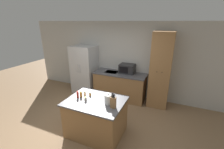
{
  "coord_description": "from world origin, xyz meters",
  "views": [
    {
      "loc": [
        1.82,
        -2.56,
        2.59
      ],
      "look_at": [
        0.11,
        1.4,
        1.05
      ],
      "focal_mm": 24.0,
      "sensor_mm": 36.0,
      "label": 1
    }
  ],
  "objects_px": {
    "spice_bottle_short_red": "(81,94)",
    "spice_bottle_pale_salt": "(86,99)",
    "pantry_cabinet": "(160,71)",
    "microwave": "(127,69)",
    "spice_bottle_green_herb": "(85,94)",
    "knife_block": "(113,102)",
    "refrigerator": "(85,69)",
    "spice_bottle_tall_dark": "(90,94)",
    "spice_bottle_amber_oil": "(78,95)",
    "kettle": "(108,99)"
  },
  "relations": [
    {
      "from": "pantry_cabinet",
      "to": "spice_bottle_amber_oil",
      "type": "bearing_deg",
      "value": -128.92
    },
    {
      "from": "microwave",
      "to": "spice_bottle_amber_oil",
      "type": "xyz_separation_m",
      "value": [
        -0.53,
        -2.08,
        -0.11
      ]
    },
    {
      "from": "pantry_cabinet",
      "to": "kettle",
      "type": "height_order",
      "value": "pantry_cabinet"
    },
    {
      "from": "microwave",
      "to": "spice_bottle_short_red",
      "type": "relative_size",
      "value": 3.55
    },
    {
      "from": "spice_bottle_short_red",
      "to": "spice_bottle_green_herb",
      "type": "height_order",
      "value": "spice_bottle_short_red"
    },
    {
      "from": "pantry_cabinet",
      "to": "spice_bottle_short_red",
      "type": "distance_m",
      "value": 2.51
    },
    {
      "from": "pantry_cabinet",
      "to": "spice_bottle_tall_dark",
      "type": "relative_size",
      "value": 26.39
    },
    {
      "from": "spice_bottle_green_herb",
      "to": "spice_bottle_pale_salt",
      "type": "relative_size",
      "value": 1.05
    },
    {
      "from": "spice_bottle_amber_oil",
      "to": "spice_bottle_tall_dark",
      "type": "bearing_deg",
      "value": 40.89
    },
    {
      "from": "spice_bottle_short_red",
      "to": "spice_bottle_green_herb",
      "type": "xyz_separation_m",
      "value": [
        0.04,
        0.1,
        -0.02
      ]
    },
    {
      "from": "pantry_cabinet",
      "to": "microwave",
      "type": "height_order",
      "value": "pantry_cabinet"
    },
    {
      "from": "refrigerator",
      "to": "spice_bottle_short_red",
      "type": "distance_m",
      "value": 2.19
    },
    {
      "from": "spice_bottle_amber_oil",
      "to": "spice_bottle_pale_salt",
      "type": "distance_m",
      "value": 0.26
    },
    {
      "from": "refrigerator",
      "to": "spice_bottle_green_herb",
      "type": "bearing_deg",
      "value": -56.7
    },
    {
      "from": "spice_bottle_green_herb",
      "to": "knife_block",
      "type": "bearing_deg",
      "value": -15.73
    },
    {
      "from": "spice_bottle_tall_dark",
      "to": "spice_bottle_pale_salt",
      "type": "bearing_deg",
      "value": -82.87
    },
    {
      "from": "spice_bottle_tall_dark",
      "to": "spice_bottle_short_red",
      "type": "height_order",
      "value": "spice_bottle_short_red"
    },
    {
      "from": "spice_bottle_short_red",
      "to": "microwave",
      "type": "bearing_deg",
      "value": 76.54
    },
    {
      "from": "pantry_cabinet",
      "to": "spice_bottle_pale_salt",
      "type": "distance_m",
      "value": 2.49
    },
    {
      "from": "microwave",
      "to": "spice_bottle_green_herb",
      "type": "bearing_deg",
      "value": -102.94
    },
    {
      "from": "spice_bottle_short_red",
      "to": "spice_bottle_pale_salt",
      "type": "distance_m",
      "value": 0.23
    },
    {
      "from": "knife_block",
      "to": "kettle",
      "type": "bearing_deg",
      "value": 144.79
    },
    {
      "from": "spice_bottle_short_red",
      "to": "kettle",
      "type": "distance_m",
      "value": 0.73
    },
    {
      "from": "microwave",
      "to": "knife_block",
      "type": "distance_m",
      "value": 2.2
    },
    {
      "from": "refrigerator",
      "to": "spice_bottle_amber_oil",
      "type": "relative_size",
      "value": 10.78
    },
    {
      "from": "spice_bottle_short_red",
      "to": "kettle",
      "type": "height_order",
      "value": "kettle"
    },
    {
      "from": "spice_bottle_green_herb",
      "to": "kettle",
      "type": "height_order",
      "value": "kettle"
    },
    {
      "from": "refrigerator",
      "to": "kettle",
      "type": "relative_size",
      "value": 7.29
    },
    {
      "from": "spice_bottle_amber_oil",
      "to": "spice_bottle_green_herb",
      "type": "height_order",
      "value": "spice_bottle_amber_oil"
    },
    {
      "from": "spice_bottle_short_red",
      "to": "spice_bottle_amber_oil",
      "type": "bearing_deg",
      "value": -129.72
    },
    {
      "from": "microwave",
      "to": "spice_bottle_tall_dark",
      "type": "height_order",
      "value": "microwave"
    },
    {
      "from": "spice_bottle_tall_dark",
      "to": "spice_bottle_amber_oil",
      "type": "distance_m",
      "value": 0.29
    },
    {
      "from": "refrigerator",
      "to": "knife_block",
      "type": "distance_m",
      "value": 2.85
    },
    {
      "from": "refrigerator",
      "to": "pantry_cabinet",
      "type": "bearing_deg",
      "value": 1.43
    },
    {
      "from": "microwave",
      "to": "spice_bottle_tall_dark",
      "type": "bearing_deg",
      "value": -99.43
    },
    {
      "from": "refrigerator",
      "to": "spice_bottle_tall_dark",
      "type": "height_order",
      "value": "refrigerator"
    },
    {
      "from": "knife_block",
      "to": "kettle",
      "type": "distance_m",
      "value": 0.2
    },
    {
      "from": "pantry_cabinet",
      "to": "knife_block",
      "type": "height_order",
      "value": "pantry_cabinet"
    },
    {
      "from": "spice_bottle_short_red",
      "to": "spice_bottle_amber_oil",
      "type": "xyz_separation_m",
      "value": [
        -0.05,
        -0.06,
        0.01
      ]
    },
    {
      "from": "spice_bottle_pale_salt",
      "to": "pantry_cabinet",
      "type": "bearing_deg",
      "value": 56.38
    },
    {
      "from": "kettle",
      "to": "spice_bottle_amber_oil",
      "type": "bearing_deg",
      "value": -177.35
    },
    {
      "from": "knife_block",
      "to": "spice_bottle_pale_salt",
      "type": "relative_size",
      "value": 3.52
    },
    {
      "from": "microwave",
      "to": "spice_bottle_green_herb",
      "type": "height_order",
      "value": "microwave"
    },
    {
      "from": "refrigerator",
      "to": "spice_bottle_short_red",
      "type": "xyz_separation_m",
      "value": [
        1.13,
        -1.88,
        0.08
      ]
    },
    {
      "from": "spice_bottle_pale_salt",
      "to": "microwave",
      "type": "bearing_deg",
      "value": 82.44
    },
    {
      "from": "spice_bottle_tall_dark",
      "to": "spice_bottle_green_herb",
      "type": "distance_m",
      "value": 0.13
    },
    {
      "from": "microwave",
      "to": "kettle",
      "type": "xyz_separation_m",
      "value": [
        0.24,
        -2.05,
        -0.07
      ]
    },
    {
      "from": "spice_bottle_amber_oil",
      "to": "kettle",
      "type": "relative_size",
      "value": 0.68
    },
    {
      "from": "microwave",
      "to": "kettle",
      "type": "height_order",
      "value": "microwave"
    },
    {
      "from": "spice_bottle_amber_oil",
      "to": "spice_bottle_green_herb",
      "type": "distance_m",
      "value": 0.19
    }
  ]
}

